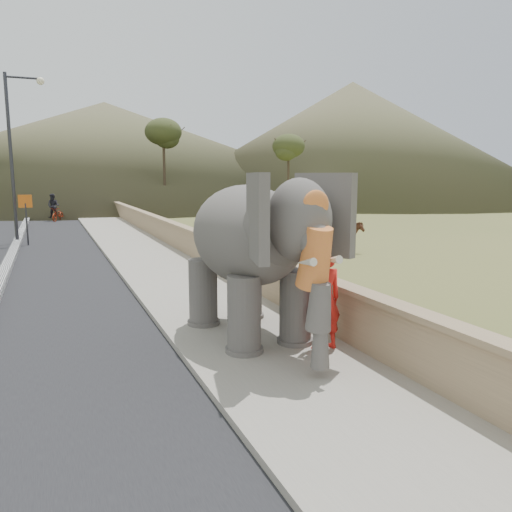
{
  "coord_description": "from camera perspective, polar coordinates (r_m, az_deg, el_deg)",
  "views": [
    {
      "loc": [
        -3.54,
        -8.41,
        3.26
      ],
      "look_at": [
        0.2,
        0.56,
        1.7
      ],
      "focal_mm": 35.0,
      "sensor_mm": 36.0,
      "label": 1
    }
  ],
  "objects": [
    {
      "name": "road",
      "position": [
        18.75,
        -26.75,
        -1.83
      ],
      "size": [
        7.0,
        120.0,
        0.03
      ],
      "primitive_type": "cube",
      "color": "black",
      "rests_on": "ground"
    },
    {
      "name": "elephant_and_man",
      "position": [
        9.75,
        -0.95,
        -0.12
      ],
      "size": [
        2.55,
        4.47,
        3.11
      ],
      "color": "#645F5A",
      "rests_on": "ground"
    },
    {
      "name": "hill_right",
      "position": [
        72.35,
        10.82,
        12.72
      ],
      "size": [
        56.0,
        56.0,
        16.0
      ],
      "primitive_type": "cone",
      "color": "brown",
      "rests_on": "ground"
    },
    {
      "name": "walkway",
      "position": [
        19.01,
        -11.59,
        -0.71
      ],
      "size": [
        3.0,
        120.0,
        0.15
      ],
      "primitive_type": "cube",
      "color": "#9E9687",
      "rests_on": "ground"
    },
    {
      "name": "median",
      "position": [
        18.73,
        -26.77,
        -1.55
      ],
      "size": [
        0.35,
        120.0,
        0.22
      ],
      "primitive_type": "cube",
      "color": "black",
      "rests_on": "ground"
    },
    {
      "name": "motorcyclist",
      "position": [
        39.13,
        -21.89,
        4.83
      ],
      "size": [
        1.47,
        1.99,
        2.01
      ],
      "color": "maroon",
      "rests_on": "ground"
    },
    {
      "name": "lamppost",
      "position": [
        26.68,
        -25.64,
        11.71
      ],
      "size": [
        1.76,
        0.36,
        8.0
      ],
      "color": "#313136",
      "rests_on": "ground"
    },
    {
      "name": "cow",
      "position": [
        21.62,
        10.01,
        2.12
      ],
      "size": [
        1.71,
        1.02,
        1.35
      ],
      "primitive_type": "imported",
      "rotation": [
        0.0,
        0.0,
        1.38
      ],
      "color": "brown",
      "rests_on": "ground"
    },
    {
      "name": "trees",
      "position": [
        37.6,
        -20.64,
        9.24
      ],
      "size": [
        41.87,
        40.37,
        8.62
      ],
      "color": "#473828",
      "rests_on": "ground"
    },
    {
      "name": "hill_far",
      "position": [
        78.96,
        -16.74,
        11.46
      ],
      "size": [
        80.0,
        80.0,
        14.0
      ],
      "primitive_type": "cone",
      "color": "brown",
      "rests_on": "ground"
    },
    {
      "name": "signboard",
      "position": [
        25.81,
        -24.81,
        4.69
      ],
      "size": [
        0.6,
        0.08,
        2.4
      ],
      "color": "#2D2D33",
      "rests_on": "ground"
    },
    {
      "name": "distant_car",
      "position": [
        47.68,
        3.56,
        6.05
      ],
      "size": [
        4.46,
        2.41,
        1.44
      ],
      "primitive_type": "imported",
      "rotation": [
        0.0,
        0.0,
        1.4
      ],
      "color": "silver",
      "rests_on": "ground"
    },
    {
      "name": "ground",
      "position": [
        9.68,
        0.18,
        -10.54
      ],
      "size": [
        160.0,
        160.0,
        0.0
      ],
      "primitive_type": "plane",
      "color": "olive",
      "rests_on": "ground"
    },
    {
      "name": "bus_orange",
      "position": [
        55.1,
        19.92,
        6.8
      ],
      "size": [
        11.27,
        4.47,
        3.1
      ],
      "primitive_type": "cube",
      "rotation": [
        0.0,
        0.0,
        1.39
      ],
      "color": "orange",
      "rests_on": "ground"
    },
    {
      "name": "parapet",
      "position": [
        19.31,
        -6.83,
        0.99
      ],
      "size": [
        0.3,
        120.0,
        1.1
      ],
      "primitive_type": "cube",
      "color": "tan",
      "rests_on": "ground"
    },
    {
      "name": "bus_white",
      "position": [
        52.12,
        10.71,
        7.08
      ],
      "size": [
        11.15,
        3.3,
        3.1
      ],
      "primitive_type": "cube",
      "rotation": [
        0.0,
        0.0,
        1.64
      ],
      "color": "silver",
      "rests_on": "ground"
    }
  ]
}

